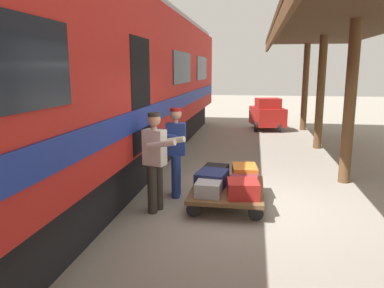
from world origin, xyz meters
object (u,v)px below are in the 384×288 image
Objects in this scene: suitcase_gray_aluminum at (209,188)px; suitcase_orange_carryall at (245,173)px; baggage_tug at (267,114)px; porter_by_door at (156,159)px; suitcase_navy_fabric at (212,179)px; porter_in_overalls at (175,149)px; suitcase_black_hardshell at (215,173)px; train_car at (62,88)px; luggage_cart at (228,190)px; suitcase_red_plastic at (243,189)px; suitcase_burgundy_valise at (244,182)px.

suitcase_orange_carryall is at bearing -121.15° from suitcase_gray_aluminum.
porter_by_door is at bearing 77.25° from baggage_tug.
suitcase_navy_fabric is 0.92m from porter_in_overalls.
suitcase_navy_fabric is 0.36× the size of porter_by_door.
suitcase_black_hardshell is at bearing 81.59° from baggage_tug.
porter_by_door reaches higher than suitcase_gray_aluminum.
train_car is at bearing -14.71° from porter_by_door.
train_car is at bearing 65.84° from baggage_tug.
suitcase_orange_carryall is at bearing -121.15° from luggage_cart.
suitcase_red_plastic is at bearing 140.40° from suitcase_navy_fabric.
porter_in_overalls is (0.74, -0.28, 0.47)m from suitcase_navy_fabric.
suitcase_red_plastic is 0.57m from suitcase_gray_aluminum.
baggage_tug is (-1.24, -8.86, 0.17)m from suitcase_navy_fabric.
suitcase_orange_carryall reaches higher than suitcase_gray_aluminum.
suitcase_red_plastic is at bearing 121.15° from suitcase_black_hardshell.
baggage_tug reaches higher than suitcase_red_plastic.
suitcase_navy_fabric is at bearing -178.80° from train_car.
train_car is 9.88m from baggage_tug.
suitcase_navy_fabric is 0.57m from suitcase_burgundy_valise.
suitcase_navy_fabric is at bearing 39.60° from suitcase_orange_carryall.
train_car reaches higher than suitcase_navy_fabric.
suitcase_gray_aluminum is (-2.76, 0.42, -1.63)m from train_car.
luggage_cart is 3.30× the size of suitcase_red_plastic.
porter_by_door is at bearing 20.59° from suitcase_burgundy_valise.
suitcase_orange_carryall reaches higher than suitcase_burgundy_valise.
suitcase_red_plastic is 0.31× the size of porter_by_door.
train_car is at bearing 9.05° from suitcase_orange_carryall.
baggage_tug is at bearing -102.75° from porter_by_door.
suitcase_burgundy_valise is at bearing -159.41° from porter_by_door.
train_car reaches higher than luggage_cart.
suitcase_navy_fabric is 8.95m from baggage_tug.
suitcase_black_hardshell is 0.37× the size of porter_in_overalls.
luggage_cart is 0.59m from suitcase_orange_carryall.
suitcase_navy_fabric is at bearing 0.00° from suitcase_burgundy_valise.
luggage_cart is 1.45m from porter_by_door.
suitcase_orange_carryall is at bearing 85.45° from baggage_tug.
suitcase_navy_fabric is 1.17× the size of suitcase_red_plastic.
suitcase_burgundy_valise is 0.25× the size of baggage_tug.
porter_by_door is at bearing 31.70° from suitcase_navy_fabric.
train_car is 42.07× the size of suitcase_red_plastic.
porter_in_overalls is (0.74, 0.19, 0.49)m from suitcase_black_hardshell.
suitcase_gray_aluminum is at bearing 90.00° from suitcase_navy_fabric.
suitcase_orange_carryall reaches higher than suitcase_navy_fabric.
suitcase_black_hardshell is (-2.76, -0.53, -1.62)m from train_car.
suitcase_gray_aluminum is at bearing 58.85° from suitcase_orange_carryall.
suitcase_navy_fabric reaches higher than suitcase_burgundy_valise.
suitcase_orange_carryall is 0.38× the size of porter_in_overalls.
suitcase_gray_aluminum is (0.57, 0.95, -0.03)m from suitcase_orange_carryall.
suitcase_gray_aluminum is 1.17m from porter_in_overalls.
suitcase_navy_fabric is 0.74m from suitcase_orange_carryall.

